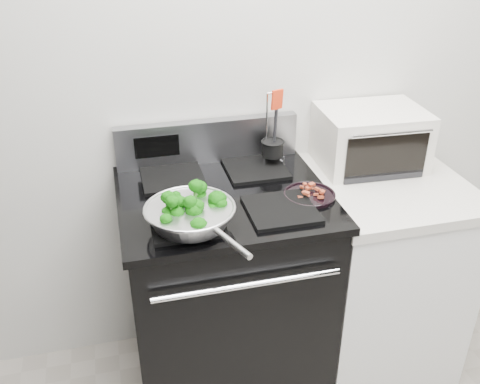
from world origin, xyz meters
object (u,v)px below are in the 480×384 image
object	(u,v)px
gas_range	(225,291)
toaster_oven	(370,138)
utensil_holder	(272,152)
skillet	(190,215)
bacon_plate	(309,192)

from	to	relation	value
gas_range	toaster_oven	bearing A→B (deg)	13.64
utensil_holder	toaster_oven	size ratio (longest dim) A/B	0.75
gas_range	utensil_holder	xyz separation A→B (m)	(0.25, 0.19, 0.52)
gas_range	toaster_oven	distance (m)	0.89
skillet	bacon_plate	world-z (taller)	skillet
utensil_holder	toaster_oven	distance (m)	0.42
bacon_plate	toaster_oven	distance (m)	0.45
bacon_plate	toaster_oven	xyz separation A→B (m)	(0.36, 0.26, 0.08)
gas_range	bacon_plate	distance (m)	0.58
gas_range	utensil_holder	world-z (taller)	utensil_holder
utensil_holder	skillet	bearing A→B (deg)	-153.90
gas_range	utensil_holder	size ratio (longest dim) A/B	3.45
bacon_plate	utensil_holder	xyz separation A→B (m)	(-0.06, 0.29, 0.04)
skillet	bacon_plate	distance (m)	0.48
skillet	utensil_holder	size ratio (longest dim) A/B	1.43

